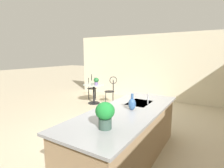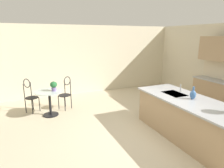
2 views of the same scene
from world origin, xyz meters
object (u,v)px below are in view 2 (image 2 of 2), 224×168
(chair_by_island, at_px, (66,91))
(potted_plant_on_table, at_px, (54,86))
(bistro_table, at_px, (50,101))
(vase_on_counter, at_px, (193,94))
(chair_near_window, at_px, (30,94))

(chair_by_island, xyz_separation_m, potted_plant_on_table, (0.39, -0.40, 0.33))
(bistro_table, distance_m, potted_plant_on_table, 0.47)
(potted_plant_on_table, relative_size, vase_on_counter, 0.97)
(chair_by_island, xyz_separation_m, vase_on_counter, (2.98, 2.27, 0.46))
(potted_plant_on_table, bearing_deg, vase_on_counter, 45.94)
(chair_near_window, height_order, potted_plant_on_table, chair_near_window)
(chair_by_island, distance_m, vase_on_counter, 3.77)
(bistro_table, height_order, chair_by_island, chair_by_island)
(bistro_table, height_order, vase_on_counter, vase_on_counter)
(chair_near_window, bearing_deg, vase_on_counter, 46.58)
(bistro_table, relative_size, chair_by_island, 0.77)
(chair_by_island, bearing_deg, potted_plant_on_table, -45.60)
(bistro_table, height_order, potted_plant_on_table, potted_plant_on_table)
(chair_by_island, distance_m, potted_plant_on_table, 0.65)
(bistro_table, bearing_deg, vase_on_counter, 47.21)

